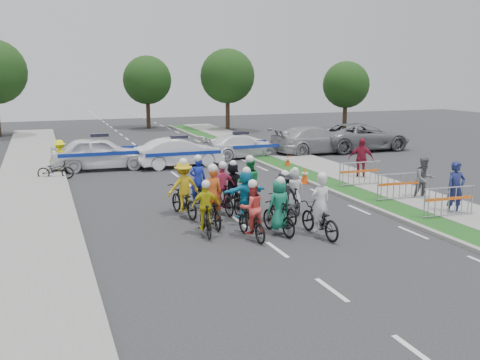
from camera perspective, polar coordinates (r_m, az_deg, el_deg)
name	(u,v)px	position (r m, az deg, el deg)	size (l,w,h in m)	color
ground	(277,250)	(15.09, 3.99, -7.44)	(90.00, 90.00, 0.00)	#28282B
curb_right	(342,195)	(21.65, 10.82, -1.62)	(0.20, 60.00, 0.12)	gray
grass_strip	(357,194)	(22.02, 12.38, -1.48)	(1.20, 60.00, 0.11)	#174114
sidewalk_right	(394,190)	(23.03, 16.15, -1.08)	(2.40, 60.00, 0.13)	gray
sidewalk_left	(30,224)	(18.61, -21.49, -4.36)	(3.00, 60.00, 0.13)	gray
rider_0	(320,215)	(16.23, 8.48, -3.75)	(0.83, 2.00, 2.00)	black
rider_1	(279,212)	(16.31, 4.17, -3.39)	(0.83, 1.78, 1.81)	black
rider_2	(251,217)	(15.86, 1.23, -3.91)	(0.79, 1.81, 1.81)	black
rider_3	(206,214)	(16.21, -3.69, -3.62)	(0.90, 1.69, 1.73)	black
rider_4	(283,202)	(17.65, 4.65, -2.32)	(1.01, 1.76, 1.76)	black
rider_5	(246,199)	(17.55, 0.61, -2.03)	(1.52, 1.82, 1.87)	black
rider_6	(212,205)	(17.22, -2.99, -2.71)	(0.81, 2.04, 2.04)	black
rider_7	(294,195)	(18.83, 5.75, -1.58)	(0.76, 1.63, 1.65)	black
rider_8	(249,190)	(19.00, 0.96, -1.11)	(0.93, 2.06, 2.03)	black
rider_9	(222,193)	(18.67, -1.91, -1.43)	(0.98, 1.83, 1.87)	black
rider_10	(183,194)	(18.40, -6.05, -1.48)	(1.22, 2.08, 2.04)	black
rider_11	(232,187)	(19.66, -0.81, -0.72)	(1.39, 1.66, 1.73)	black
rider_12	(198,189)	(19.68, -4.53, -1.02)	(0.78, 1.95, 1.95)	black
police_car_0	(100,153)	(28.11, -14.69, 2.80)	(1.98, 4.91, 1.67)	white
police_car_1	(179,153)	(28.15, -6.47, 2.93)	(1.58, 4.52, 1.49)	white
police_car_2	(241,146)	(31.03, 0.08, 3.65)	(1.88, 4.62, 1.34)	white
civilian_sedan	(315,140)	(32.87, 7.99, 4.26)	(2.32, 5.71, 1.66)	#A1A0A5
civilian_suv	(362,137)	(34.81, 12.89, 4.52)	(2.84, 6.16, 1.71)	slate
spectator_0	(456,189)	(19.78, 22.01, -0.86)	(0.69, 0.45, 1.90)	navy
spectator_1	(424,179)	(21.71, 19.06, 0.12)	(0.82, 0.64, 1.70)	#59595E
spectator_2	(361,159)	(25.14, 12.78, 2.19)	(1.13, 0.47, 1.92)	maroon
marshal_hiviz	(60,156)	(27.67, -18.63, 2.40)	(1.05, 0.60, 1.63)	#FFFB0D
barrier_0	(449,203)	(19.26, 21.36, -2.31)	(2.00, 0.50, 1.12)	#A5A8AD
barrier_1	(400,188)	(21.22, 16.68, -0.78)	(2.00, 0.50, 1.12)	#A5A8AD
barrier_2	(359,175)	(23.43, 12.62, 0.55)	(2.00, 0.50, 1.12)	#A5A8AD
cone_0	(305,176)	(23.96, 6.92, 0.45)	(0.40, 0.40, 0.70)	#F24C0C
cone_1	(288,161)	(27.78, 5.12, 2.00)	(0.40, 0.40, 0.70)	#F24C0C
parked_bike	(55,170)	(26.20, -19.09, 1.03)	(0.57, 1.63, 0.86)	black
tree_1	(227,76)	(45.51, -1.34, 11.01)	(4.55, 4.55, 6.82)	#382619
tree_2	(346,85)	(45.76, 11.24, 9.92)	(3.85, 3.85, 5.77)	#382619
tree_4	(147,80)	(47.83, -9.88, 10.45)	(4.20, 4.20, 6.30)	#382619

